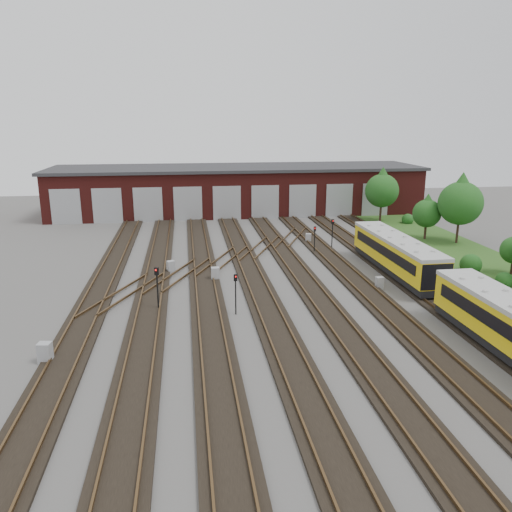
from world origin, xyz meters
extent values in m
plane|color=#4D4B48|center=(0.00, 0.00, 0.00)|extent=(120.00, 120.00, 0.00)
cube|color=black|center=(-14.00, 0.00, 0.09)|extent=(2.40, 70.00, 0.18)
cube|color=#513A20|center=(-14.72, 0.00, 0.26)|extent=(0.10, 70.00, 0.15)
cube|color=#513A20|center=(-13.28, 0.00, 0.26)|extent=(0.10, 70.00, 0.15)
cube|color=black|center=(-10.00, 0.00, 0.09)|extent=(2.40, 70.00, 0.18)
cube|color=#513A20|center=(-10.72, 0.00, 0.26)|extent=(0.10, 70.00, 0.15)
cube|color=#513A20|center=(-9.28, 0.00, 0.26)|extent=(0.10, 70.00, 0.15)
cube|color=black|center=(-6.00, 0.00, 0.09)|extent=(2.40, 70.00, 0.18)
cube|color=#513A20|center=(-6.72, 0.00, 0.26)|extent=(0.10, 70.00, 0.15)
cube|color=#513A20|center=(-5.28, 0.00, 0.26)|extent=(0.10, 70.00, 0.15)
cube|color=black|center=(-2.00, 0.00, 0.09)|extent=(2.40, 70.00, 0.18)
cube|color=#513A20|center=(-2.72, 0.00, 0.26)|extent=(0.10, 70.00, 0.15)
cube|color=#513A20|center=(-1.28, 0.00, 0.26)|extent=(0.10, 70.00, 0.15)
cube|color=black|center=(2.00, 0.00, 0.09)|extent=(2.40, 70.00, 0.18)
cube|color=#513A20|center=(1.28, 0.00, 0.26)|extent=(0.10, 70.00, 0.15)
cube|color=#513A20|center=(2.72, 0.00, 0.26)|extent=(0.10, 70.00, 0.15)
cube|color=black|center=(6.00, 0.00, 0.09)|extent=(2.40, 70.00, 0.18)
cube|color=#513A20|center=(5.28, 0.00, 0.26)|extent=(0.10, 70.00, 0.15)
cube|color=#513A20|center=(6.72, 0.00, 0.26)|extent=(0.10, 70.00, 0.15)
cube|color=black|center=(10.00, 0.00, 0.09)|extent=(2.40, 70.00, 0.18)
cube|color=#513A20|center=(9.28, 0.00, 0.26)|extent=(0.10, 70.00, 0.15)
cube|color=#513A20|center=(10.72, 0.00, 0.26)|extent=(0.10, 70.00, 0.15)
cube|color=black|center=(14.00, 0.00, 0.09)|extent=(2.40, 70.00, 0.18)
cube|color=#513A20|center=(13.28, 0.00, 0.26)|extent=(0.10, 70.00, 0.15)
cube|color=#513A20|center=(14.72, 0.00, 0.26)|extent=(0.10, 70.00, 0.15)
cube|color=#513A20|center=(-8.00, 10.00, 0.26)|extent=(5.40, 9.62, 0.15)
cube|color=#513A20|center=(-4.00, 14.00, 0.26)|extent=(5.40, 9.62, 0.15)
cube|color=#513A20|center=(0.00, 18.00, 0.26)|extent=(5.40, 9.62, 0.15)
cube|color=#513A20|center=(-12.00, 6.00, 0.26)|extent=(5.40, 9.62, 0.15)
cube|color=#513A20|center=(4.00, 22.00, 0.26)|extent=(5.40, 9.62, 0.15)
cube|color=#541715|center=(0.00, 40.00, 3.00)|extent=(50.00, 12.00, 6.00)
cube|color=#2E2D30|center=(0.00, 40.00, 6.15)|extent=(51.00, 12.50, 0.40)
cube|color=#999B9E|center=(-22.00, 33.98, 2.20)|extent=(3.60, 0.12, 4.40)
cube|color=#999B9E|center=(-17.00, 33.98, 2.20)|extent=(3.60, 0.12, 4.40)
cube|color=#999B9E|center=(-12.00, 33.98, 2.20)|extent=(3.60, 0.12, 4.40)
cube|color=#999B9E|center=(-7.00, 33.98, 2.20)|extent=(3.60, 0.12, 4.40)
cube|color=#999B9E|center=(-2.00, 33.98, 2.20)|extent=(3.60, 0.12, 4.40)
cube|color=#999B9E|center=(3.00, 33.98, 2.20)|extent=(3.60, 0.12, 4.40)
cube|color=#999B9E|center=(8.00, 33.98, 2.20)|extent=(3.60, 0.12, 4.40)
cube|color=#999B9E|center=(13.00, 33.98, 2.20)|extent=(3.60, 0.12, 4.40)
cube|color=#999B9E|center=(18.00, 33.98, 2.20)|extent=(3.60, 0.12, 4.40)
cube|color=#234717|center=(19.00, 10.00, 0.03)|extent=(8.00, 55.00, 0.05)
cube|color=black|center=(8.79, -7.64, 2.12)|extent=(0.15, 12.09, 0.78)
cube|color=black|center=(10.00, 8.37, 0.60)|extent=(2.21, 13.75, 0.55)
cube|color=yellow|center=(10.00, 8.37, 1.89)|extent=(2.49, 13.76, 2.02)
cube|color=#B1B2AD|center=(10.00, 8.37, 3.03)|extent=(2.58, 13.76, 0.27)
cube|color=black|center=(8.79, 8.36, 2.12)|extent=(0.15, 12.09, 0.78)
cube|color=black|center=(11.21, 8.38, 2.12)|extent=(0.15, 12.09, 0.78)
cylinder|color=black|center=(-4.21, 1.26, 1.18)|extent=(0.09, 0.09, 2.36)
cube|color=black|center=(-4.21, 1.26, 2.58)|extent=(0.24, 0.16, 0.44)
sphere|color=red|center=(-4.21, 1.17, 2.67)|extent=(0.11, 0.11, 0.11)
cylinder|color=black|center=(-9.38, 2.79, 1.25)|extent=(0.11, 0.11, 2.50)
cube|color=black|center=(-9.38, 2.79, 2.77)|extent=(0.30, 0.24, 0.53)
sphere|color=red|center=(-9.38, 2.68, 2.87)|extent=(0.13, 0.13, 0.13)
cylinder|color=black|center=(5.00, 16.05, 1.08)|extent=(0.09, 0.09, 2.17)
cube|color=black|center=(5.00, 16.05, 2.40)|extent=(0.26, 0.19, 0.47)
sphere|color=red|center=(5.00, 15.95, 2.50)|extent=(0.11, 0.11, 0.11)
cylinder|color=black|center=(7.27, 17.75, 1.23)|extent=(0.10, 0.10, 2.47)
cube|color=black|center=(7.27, 17.75, 2.71)|extent=(0.26, 0.17, 0.49)
sphere|color=red|center=(7.27, 17.66, 2.81)|extent=(0.12, 0.12, 0.12)
cube|color=#9A9B9E|center=(-15.00, -4.17, 0.57)|extent=(0.76, 0.67, 1.14)
cube|color=#9A9B9E|center=(-8.72, 11.45, 0.51)|extent=(0.77, 0.72, 1.03)
cube|color=#9A9B9E|center=(-5.11, 8.75, 0.55)|extent=(0.67, 0.56, 1.10)
cube|color=#9A9B9E|center=(5.46, 20.35, 0.48)|extent=(0.69, 0.63, 0.95)
cube|color=#9A9B9E|center=(7.29, 4.98, 0.46)|extent=(0.59, 0.51, 0.92)
cylinder|color=black|center=(17.29, 30.10, 1.08)|extent=(0.28, 0.28, 2.16)
sphere|color=#154112|center=(17.29, 30.10, 3.96)|extent=(4.20, 4.20, 4.20)
cone|color=#154112|center=(17.29, 30.10, 5.46)|extent=(3.60, 3.60, 3.00)
cylinder|color=black|center=(18.43, 20.09, 0.78)|extent=(0.26, 0.26, 1.55)
sphere|color=#154112|center=(18.43, 20.09, 2.85)|extent=(3.02, 3.02, 3.02)
cone|color=#154112|center=(18.43, 20.09, 3.93)|extent=(2.59, 2.59, 2.16)
cylinder|color=black|center=(20.89, 17.88, 1.16)|extent=(0.24, 0.24, 2.32)
sphere|color=#154112|center=(20.89, 17.88, 4.25)|extent=(4.51, 4.51, 4.51)
cone|color=#154112|center=(20.89, 17.88, 5.86)|extent=(3.86, 3.86, 3.22)
cylinder|color=black|center=(19.62, 6.83, 0.58)|extent=(0.21, 0.21, 1.16)
sphere|color=#154112|center=(17.16, 4.15, 0.67)|extent=(1.33, 1.33, 1.33)
sphere|color=#154112|center=(16.70, 8.14, 0.91)|extent=(1.82, 1.82, 1.82)
sphere|color=#154112|center=(20.23, 28.41, 0.73)|extent=(1.46, 1.46, 1.46)
camera|label=1|loc=(-7.26, -29.80, 12.57)|focal=35.00mm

